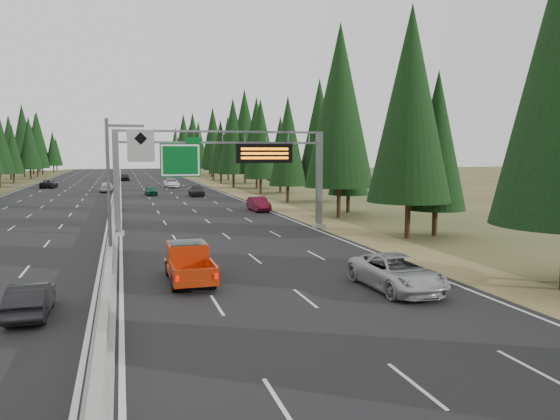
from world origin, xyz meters
The scene contains 16 objects.
road centered at (0.00, 80.00, 0.04)m, with size 32.00×260.00×0.08m, color black.
shoulder_right centered at (17.80, 80.00, 0.03)m, with size 3.60×260.00×0.06m, color olive.
median_barrier centered at (0.00, 80.00, 0.41)m, with size 0.70×260.00×0.85m.
sign_gantry centered at (8.92, 34.88, 5.27)m, with size 16.75×0.98×7.80m.
hov_sign_pole centered at (0.58, 24.97, 4.72)m, with size 2.80×0.50×8.00m.
tree_row_right centered at (21.81, 67.98, 9.20)m, with size 12.10×239.42×18.78m.
silver_minivan centered at (12.40, 14.74, 0.85)m, with size 2.57×5.58×1.55m, color #AEADB2.
red_pickup centered at (3.66, 19.22, 1.06)m, with size 1.95×5.45×1.78m.
car_ahead_green centered at (4.75, 73.64, 0.73)m, with size 1.53×3.81×1.30m, color #145837.
car_ahead_dkred centered at (14.50, 48.62, 0.82)m, with size 1.56×4.47×1.47m, color maroon.
car_ahead_dkgrey centered at (10.90, 70.58, 0.83)m, with size 2.09×5.14×1.49m, color black.
car_ahead_white centered at (9.16, 90.48, 0.85)m, with size 2.56×5.54×1.54m, color white.
car_ahead_far centered at (1.50, 117.62, 0.86)m, with size 1.85×4.60×1.57m, color black.
car_onc_near centered at (-2.71, 15.00, 0.73)m, with size 1.37×3.92×1.29m, color black.
car_onc_white centered at (-1.50, 82.10, 0.90)m, with size 1.94×4.82×1.64m, color silver.
car_onc_far centered at (-11.42, 95.51, 0.81)m, with size 2.43×5.27×1.47m, color black.
Camera 1 is at (0.69, -6.78, 6.20)m, focal length 35.00 mm.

